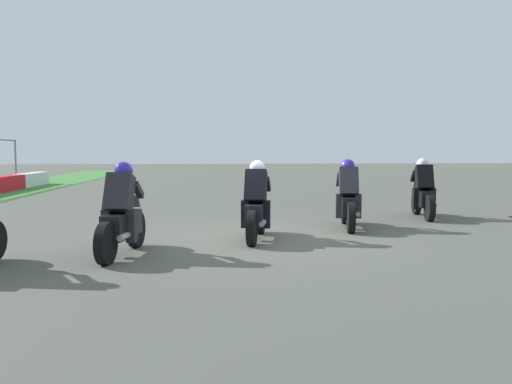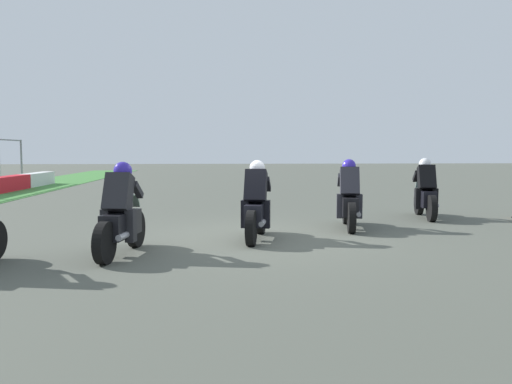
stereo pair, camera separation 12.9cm
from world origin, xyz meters
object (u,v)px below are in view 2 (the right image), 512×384
rider_lane_a (425,193)px  rider_lane_b (349,200)px  rider_lane_d (121,217)px  rider_lane_c (256,207)px

rider_lane_a → rider_lane_b: same height
rider_lane_a → rider_lane_d: 7.94m
rider_lane_b → rider_lane_a: bearing=-46.4°
rider_lane_a → rider_lane_d: same height
rider_lane_b → rider_lane_c: (-1.26, 2.12, 0.00)m
rider_lane_b → rider_lane_d: 5.11m
rider_lane_a → rider_lane_c: bearing=132.2°
rider_lane_a → rider_lane_c: size_ratio=1.00×
rider_lane_c → rider_lane_d: same height
rider_lane_a → rider_lane_b: 2.84m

